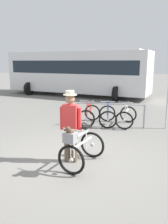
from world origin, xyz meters
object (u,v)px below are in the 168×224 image
at_px(racked_bike_white, 126,116).
at_px(bus_distant, 77,71).
at_px(racked_bike_red, 89,115).
at_px(featured_bicycle, 80,147).
at_px(racked_bike_blue, 108,115).
at_px(person_with_featured_bike, 70,124).

relative_size(racked_bike_white, bus_distant, 0.12).
relative_size(racked_bike_red, bus_distant, 0.11).
bearing_deg(bus_distant, featured_bicycle, -77.06).
relative_size(featured_bicycle, bus_distant, 0.12).
distance_m(racked_bike_blue, featured_bicycle, 3.69).
bearing_deg(person_with_featured_bike, racked_bike_blue, 80.31).
distance_m(racked_bike_red, racked_bike_blue, 0.70).
xyz_separation_m(racked_bike_red, racked_bike_white, (1.40, -0.01, -0.00)).
relative_size(racked_bike_red, person_with_featured_bike, 0.67).
bearing_deg(racked_bike_blue, person_with_featured_bike, -99.69).
xyz_separation_m(person_with_featured_bike, bus_distant, (-2.24, 10.73, 0.79)).
height_order(racked_bike_white, bus_distant, bus_distant).
bearing_deg(racked_bike_blue, bus_distant, 111.11).
height_order(person_with_featured_bike, bus_distant, bus_distant).
bearing_deg(racked_bike_white, featured_bicycle, -105.20).
height_order(racked_bike_red, racked_bike_blue, same).
bearing_deg(racked_bike_red, person_with_featured_bike, -88.00).
relative_size(racked_bike_blue, person_with_featured_bike, 0.68).
bearing_deg(featured_bicycle, bus_distant, 102.94).
xyz_separation_m(racked_bike_white, person_with_featured_bike, (-1.28, -3.40, 0.58)).
distance_m(racked_bike_red, person_with_featured_bike, 3.46).
relative_size(racked_bike_white, person_with_featured_bike, 0.69).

